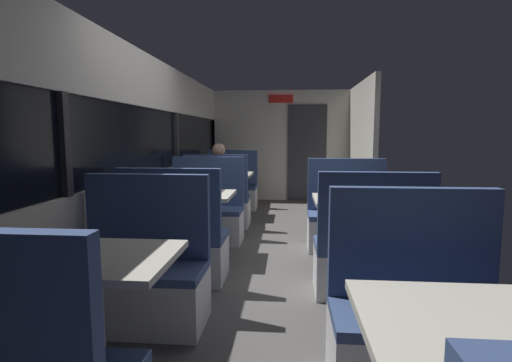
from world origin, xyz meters
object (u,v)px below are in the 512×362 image
dining_table_rear_aisle (358,208)px  bench_rear_aisle_facing_end (370,259)px  bench_near_window_facing_entry (142,280)px  bench_far_window_facing_entry (231,191)px  seated_passenger (219,190)px  dining_table_mid_window (193,202)px  bench_far_window_facing_end (218,205)px  bench_mid_window_facing_end (175,247)px  bench_mid_window_facing_entry (206,216)px  dining_table_front_aisle (484,345)px  bench_rear_aisle_facing_entry (347,222)px  dining_table_far_window (225,179)px  dining_table_near_window (93,273)px  bench_front_aisle_facing_entry (417,331)px

dining_table_rear_aisle → bench_rear_aisle_facing_end: bench_rear_aisle_facing_end is taller
bench_near_window_facing_entry → dining_table_rear_aisle: bearing=37.2°
bench_far_window_facing_entry → seated_passenger: 1.34m
dining_table_mid_window → bench_far_window_facing_end: 1.59m
bench_far_window_facing_end → bench_far_window_facing_entry: bearing=90.0°
dining_table_mid_window → dining_table_rear_aisle: 1.80m
bench_mid_window_facing_end → bench_mid_window_facing_entry: (0.00, 1.40, 0.00)m
dining_table_front_aisle → bench_rear_aisle_facing_entry: size_ratio=0.82×
dining_table_front_aisle → dining_table_rear_aisle: bearing=90.0°
bench_far_window_facing_entry → bench_rear_aisle_facing_entry: size_ratio=1.00×
bench_near_window_facing_entry → dining_table_far_window: (0.00, 3.81, 0.31)m
bench_far_window_facing_entry → dining_table_rear_aisle: 3.64m
bench_mid_window_facing_entry → bench_mid_window_facing_end: bearing=-90.0°
dining_table_far_window → bench_rear_aisle_facing_end: bench_rear_aisle_facing_end is taller
dining_table_far_window → dining_table_mid_window: bearing=-90.0°
bench_near_window_facing_entry → dining_table_mid_window: bearing=90.0°
bench_rear_aisle_facing_end → bench_far_window_facing_end: bearing=126.1°
dining_table_mid_window → bench_rear_aisle_facing_end: 2.03m
dining_table_mid_window → dining_table_rear_aisle: bearing=-6.4°
bench_rear_aisle_facing_end → seated_passenger: seated_passenger is taller
dining_table_rear_aisle → bench_rear_aisle_facing_end: (0.00, -0.70, -0.31)m
bench_mid_window_facing_end → dining_table_far_window: 2.97m
bench_mid_window_facing_end → bench_near_window_facing_entry: bearing=-90.0°
bench_mid_window_facing_entry → dining_table_rear_aisle: bench_mid_window_facing_entry is taller
bench_rear_aisle_facing_end → seated_passenger: (-1.79, 2.53, 0.21)m
dining_table_mid_window → bench_mid_window_facing_entry: bearing=90.0°
dining_table_far_window → bench_far_window_facing_entry: size_ratio=0.82×
seated_passenger → dining_table_mid_window: bearing=-90.0°
dining_table_far_window → bench_far_window_facing_entry: 0.77m
dining_table_front_aisle → bench_rear_aisle_facing_end: size_ratio=0.82×
bench_far_window_facing_end → bench_far_window_facing_entry: (0.00, 1.40, 0.00)m
dining_table_near_window → seated_passenger: seated_passenger is taller
dining_table_near_window → bench_mid_window_facing_entry: (0.00, 2.96, -0.31)m
dining_table_far_window → bench_mid_window_facing_entry: bearing=-90.0°
bench_far_window_facing_end → seated_passenger: size_ratio=0.87×
bench_near_window_facing_entry → dining_table_mid_window: 1.59m
bench_front_aisle_facing_entry → seated_passenger: size_ratio=0.87×
bench_far_window_facing_end → bench_front_aisle_facing_entry: same height
dining_table_near_window → dining_table_mid_window: bearing=90.0°
dining_table_far_window → dining_table_rear_aisle: size_ratio=1.00×
bench_mid_window_facing_entry → bench_far_window_facing_end: 0.86m
bench_mid_window_facing_entry → bench_rear_aisle_facing_end: size_ratio=1.00×
dining_table_near_window → dining_table_far_window: bearing=90.0°
bench_front_aisle_facing_entry → bench_mid_window_facing_end: bearing=140.9°
dining_table_mid_window → bench_mid_window_facing_end: bearing=-90.0°
seated_passenger → bench_near_window_facing_entry: bearing=-90.0°
bench_front_aisle_facing_entry → dining_table_rear_aisle: size_ratio=1.22×
dining_table_rear_aisle → bench_rear_aisle_facing_entry: bench_rear_aisle_facing_entry is taller
bench_far_window_facing_end → bench_rear_aisle_facing_entry: 2.08m
dining_table_near_window → bench_far_window_facing_end: size_ratio=0.82×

